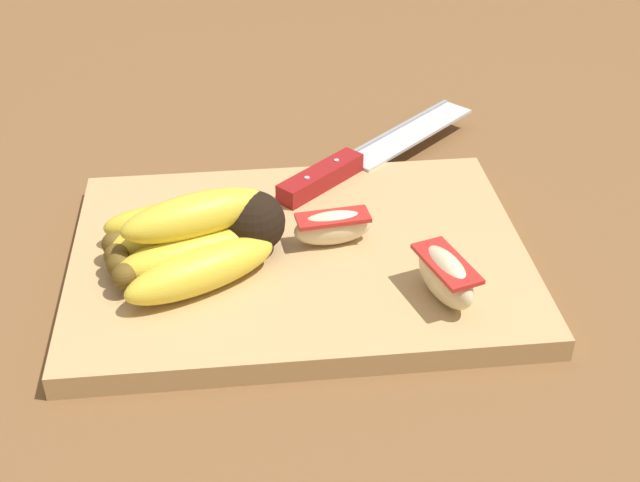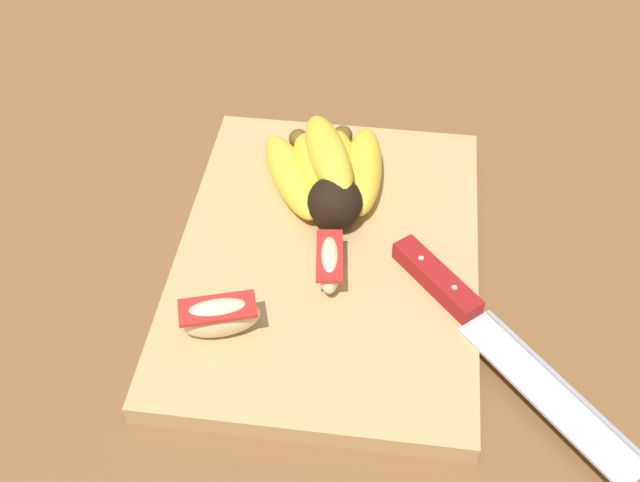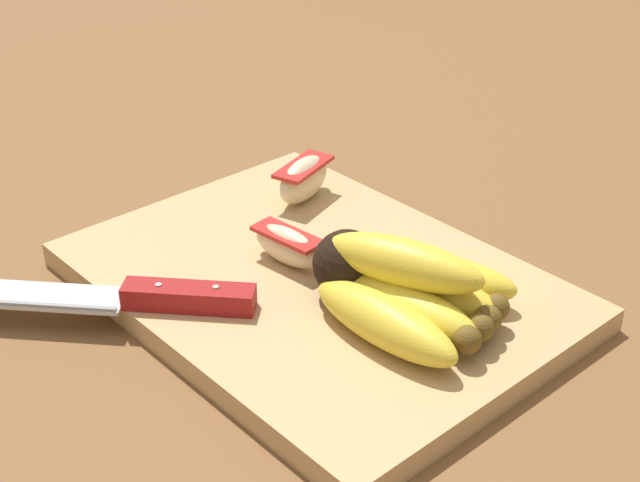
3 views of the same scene
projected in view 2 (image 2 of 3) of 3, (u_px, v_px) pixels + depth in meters
ground_plane at (341, 278)px, 0.74m from camera, size 6.00×6.00×0.00m
cutting_board at (328, 258)px, 0.75m from camera, size 0.38×0.28×0.02m
banana_bunch at (328, 173)px, 0.78m from camera, size 0.15×0.14×0.06m
chefs_knife at (473, 315)px, 0.68m from camera, size 0.23×0.21×0.02m
apple_wedge_near at (329, 262)px, 0.71m from camera, size 0.07×0.03×0.03m
apple_wedge_middle at (219, 317)px, 0.66m from camera, size 0.05×0.07×0.04m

